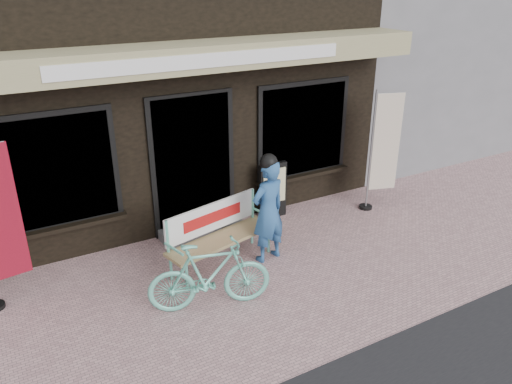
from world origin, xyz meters
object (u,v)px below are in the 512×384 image
bench (217,230)px  menu_stand (273,190)px  nobori_cream (383,149)px  bicycle (210,275)px  person (268,209)px

bench → menu_stand: menu_stand is taller
nobori_cream → bicycle: bearing=-144.7°
bench → nobori_cream: size_ratio=0.81×
bench → bicycle: bearing=-134.1°
bicycle → nobori_cream: size_ratio=0.72×
person → bicycle: size_ratio=1.07×
bench → menu_stand: bearing=18.1°
bench → person: size_ratio=1.06×
bench → menu_stand: 1.66m
person → menu_stand: size_ratio=1.66×
person → nobori_cream: (2.53, 0.54, 0.29)m
person → nobori_cream: nobori_cream is taller
nobori_cream → menu_stand: 1.97m
bench → person: (0.67, -0.23, 0.26)m
bicycle → nobori_cream: nobori_cream is taller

